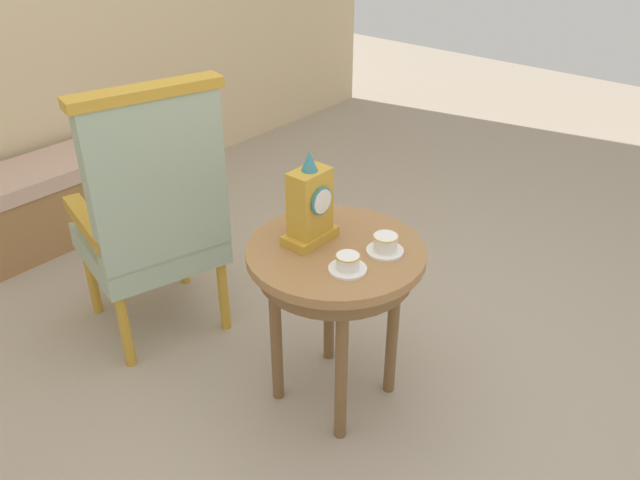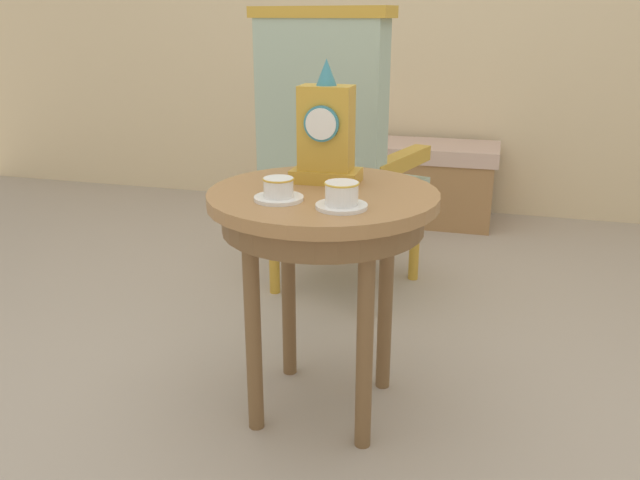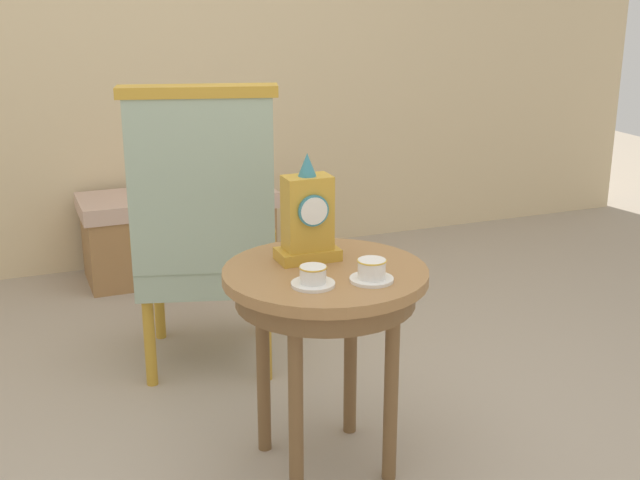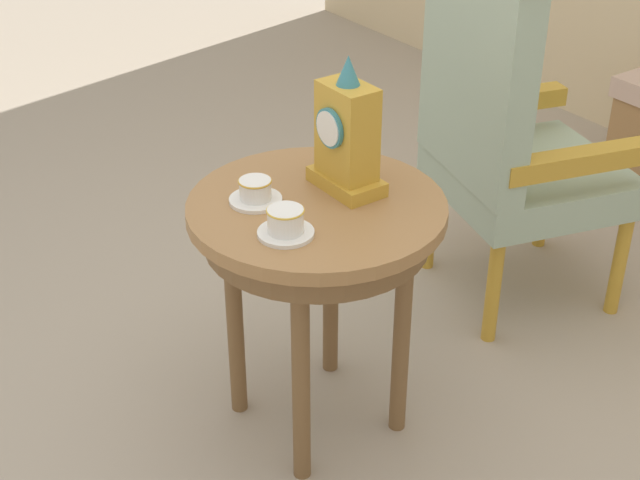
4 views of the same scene
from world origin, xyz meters
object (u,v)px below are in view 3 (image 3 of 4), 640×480
at_px(teacup_right, 372,271).
at_px(side_table, 325,296).
at_px(teacup_left, 313,277).
at_px(window_bench, 179,233).
at_px(armchair, 205,227).
at_px(mantel_clock, 308,218).

bearing_deg(teacup_right, side_table, 120.74).
bearing_deg(teacup_left, window_bench, 88.58).
height_order(side_table, armchair, armchair).
distance_m(side_table, armchair, 0.82).
height_order(teacup_right, armchair, armchair).
relative_size(side_table, armchair, 0.58).
xyz_separation_m(teacup_left, window_bench, (0.05, 2.06, -0.47)).
xyz_separation_m(teacup_left, mantel_clock, (0.07, 0.22, 0.11)).
relative_size(teacup_left, mantel_clock, 0.38).
distance_m(armchair, window_bench, 1.21).
relative_size(teacup_right, armchair, 0.11).
bearing_deg(side_table, window_bench, 91.00).
bearing_deg(teacup_left, armchair, 95.34).
xyz_separation_m(mantel_clock, window_bench, (-0.02, 1.84, -0.58)).
relative_size(armchair, window_bench, 1.16).
bearing_deg(side_table, armchair, 102.01).
height_order(side_table, teacup_left, teacup_left).
bearing_deg(teacup_left, teacup_right, -8.93).
height_order(teacup_right, window_bench, teacup_right).
bearing_deg(window_bench, teacup_right, -86.73).
distance_m(mantel_clock, armchair, 0.75).
distance_m(side_table, window_bench, 1.98).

